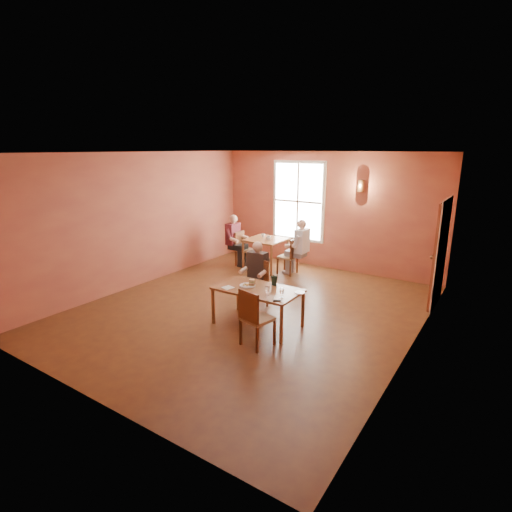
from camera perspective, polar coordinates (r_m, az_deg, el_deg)
The scene contains 29 objects.
ground at distance 7.93m, azimuth -0.80°, elevation -7.66°, with size 6.00×7.00×0.01m, color brown.
wall_back at distance 10.50m, azimuth 10.02°, elevation 6.33°, with size 6.00×0.04×3.00m, color brown.
wall_front at distance 5.08m, azimuth -23.69°, elevation -4.25°, with size 6.00×0.04×3.00m, color brown.
wall_left at distance 9.46m, azimuth -16.10°, elevation 5.00°, with size 0.04×7.00×3.00m, color brown.
wall_right at distance 6.34m, azimuth 22.19°, elevation -0.39°, with size 0.04×7.00×3.00m, color brown.
ceiling at distance 7.30m, azimuth -0.89°, elevation 14.57°, with size 6.00×7.00×0.04m, color white.
window at distance 10.77m, azimuth 6.03°, elevation 7.76°, with size 1.36×0.10×1.96m, color white.
door at distance 8.66m, azimuth 24.64°, elevation 0.23°, with size 0.12×1.04×2.10m, color maroon.
wall_sconce at distance 10.01m, azimuth 14.76°, elevation 9.67°, with size 0.16×0.16×0.28m, color brown.
main_table at distance 7.14m, azimuth 0.22°, elevation -7.28°, with size 1.49×0.84×0.70m, color brown, non-canonical shape.
chair_diner_main at distance 7.86m, azimuth -0.23°, elevation -4.18°, with size 0.42×0.42×0.94m, color #492011, non-canonical shape.
diner_main at distance 7.79m, azimuth -0.36°, elevation -3.18°, with size 0.50×0.50×1.25m, color #392618, non-canonical shape.
chair_empty at distance 6.41m, azimuth 0.22°, elevation -8.74°, with size 0.43×0.43×0.96m, color brown, non-canonical shape.
plate_food at distance 7.13m, azimuth -1.22°, elevation -4.17°, with size 0.28×0.28×0.04m, color white.
sandwich at distance 7.10m, azimuth -0.59°, elevation -3.93°, with size 0.09×0.09×0.11m, color tan.
goblet_b at distance 6.57m, azimuth 3.71°, elevation -5.25°, with size 0.07×0.07×0.18m, color white, non-canonical shape.
goblet_c at distance 6.65m, azimuth 1.60°, elevation -4.99°, with size 0.07×0.07×0.17m, color white, non-canonical shape.
menu_stand at distance 7.13m, azimuth 2.61°, elevation -3.58°, with size 0.11×0.05×0.18m, color black.
knife at distance 6.87m, azimuth -1.50°, elevation -5.08°, with size 0.20×0.02×0.00m, color silver.
napkin at distance 7.06m, azimuth -4.04°, elevation -4.51°, with size 0.18×0.18×0.01m, color white.
side_plate at distance 6.84m, azimuth 6.28°, elevation -5.20°, with size 0.18×0.18×0.01m, color silver.
sunglasses at distance 6.46m, azimuth 3.00°, elevation -6.40°, with size 0.12×0.04×0.02m, color black.
second_table at distance 10.36m, azimuth 1.40°, elevation 0.26°, with size 0.92×0.92×0.82m, color brown, non-canonical shape.
chair_diner_white at distance 10.03m, azimuth 4.55°, elevation 0.02°, with size 0.41×0.41×0.92m, color #4E2D1A, non-canonical shape.
diner_white at distance 9.96m, azimuth 4.73°, elevation 1.19°, with size 0.54×0.54×1.35m, color white, non-canonical shape.
chair_diner_maroon at distance 10.70m, azimuth -1.55°, elevation 1.02°, with size 0.41×0.41×0.92m, color #5D2D17, non-canonical shape.
diner_maroon at distance 10.67m, azimuth -1.69°, elevation 2.09°, with size 0.53×0.53×1.32m, color #4F1317, non-canonical shape.
cup_a at distance 10.12m, azimuth 1.78°, elevation 2.56°, with size 0.13×0.13×0.10m, color silver.
cup_b at distance 10.43m, azimuth 1.04°, elevation 2.93°, with size 0.10×0.10×0.09m, color silver.
Camera 1 is at (4.11, -6.04, 3.08)m, focal length 28.00 mm.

